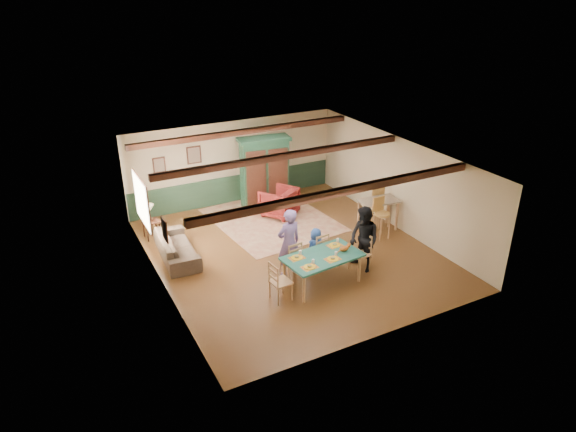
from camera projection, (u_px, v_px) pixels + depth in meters
name	position (u px, v px, depth m)	size (l,w,h in m)	color
floor	(292.00, 252.00, 13.89)	(8.00, 8.00, 0.00)	#512F16
wall_back	(234.00, 162.00, 16.54)	(7.00, 0.02, 2.70)	beige
wall_left	(158.00, 235.00, 11.85)	(0.02, 8.00, 2.70)	beige
wall_right	(399.00, 184.00, 14.80)	(0.02, 8.00, 2.70)	beige
ceiling	(292.00, 157.00, 12.76)	(7.00, 8.00, 0.02)	white
wainscot_back	(235.00, 188.00, 16.90)	(6.95, 0.03, 0.90)	#1E3726
ceiling_beam_front	(342.00, 191.00, 10.95)	(6.95, 0.16, 0.16)	black
ceiling_beam_mid	(285.00, 156.00, 13.11)	(6.95, 0.16, 0.16)	black
ceiling_beam_back	(244.00, 132.00, 15.20)	(6.95, 0.16, 0.16)	black
window_left	(141.00, 201.00, 13.15)	(0.06, 1.60, 1.30)	white
picture_left_wall	(165.00, 229.00, 11.21)	(0.04, 0.42, 0.52)	gray
picture_back_a	(194.00, 155.00, 15.78)	(0.45, 0.04, 0.55)	gray
picture_back_b	(159.00, 165.00, 15.38)	(0.38, 0.04, 0.48)	gray
dining_table	(322.00, 270.00, 12.29)	(1.85, 1.03, 0.77)	#1D5E52
dining_chair_far_left	(291.00, 258.00, 12.60)	(0.43, 0.45, 0.98)	#AD7F56
dining_chair_far_right	(318.00, 249.00, 13.02)	(0.43, 0.45, 0.98)	#AD7F56
dining_chair_end_left	(281.00, 281.00, 11.66)	(0.43, 0.45, 0.98)	#AD7F56
dining_chair_end_right	(360.00, 253.00, 12.84)	(0.43, 0.45, 0.98)	#AD7F56
person_man	(289.00, 243.00, 12.50)	(0.65, 0.42, 1.77)	#6E5999
person_woman	(364.00, 239.00, 12.74)	(0.82, 0.64, 1.69)	black
person_child	(316.00, 247.00, 13.07)	(0.50, 0.33, 1.03)	#254996
cat	(344.00, 248.00, 12.30)	(0.37, 0.14, 0.18)	#D06524
place_setting_near_left	(310.00, 265.00, 11.63)	(0.41, 0.31, 0.11)	yellow
place_setting_near_center	(333.00, 257.00, 11.97)	(0.41, 0.31, 0.11)	yellow
place_setting_far_left	(297.00, 256.00, 12.02)	(0.41, 0.31, 0.11)	yellow
place_setting_far_right	(335.00, 244.00, 12.59)	(0.41, 0.31, 0.11)	yellow
area_rug	(272.00, 220.00, 15.75)	(3.22, 3.82, 0.01)	beige
armoire	(264.00, 173.00, 16.25)	(1.62, 0.65, 2.29)	#122F1F
armchair	(279.00, 202.00, 15.88)	(0.96, 0.99, 0.90)	#551114
sofa	(177.00, 247.00, 13.51)	(2.11, 0.83, 0.62)	#3F3227
end_table	(152.00, 229.00, 14.56)	(0.44, 0.44, 0.54)	black
table_lamp	(150.00, 213.00, 14.34)	(0.27, 0.27, 0.49)	tan
counter_table	(378.00, 215.00, 14.97)	(1.13, 0.66, 0.94)	tan
bar_stool_left	(382.00, 219.00, 14.41)	(0.43, 0.47, 1.20)	tan
bar_stool_right	(381.00, 206.00, 15.10)	(0.45, 0.50, 1.28)	tan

